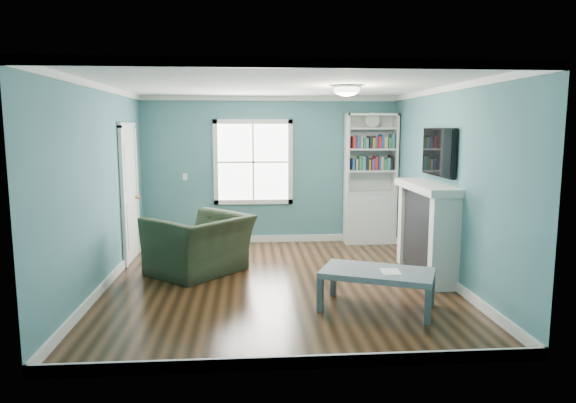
{
  "coord_description": "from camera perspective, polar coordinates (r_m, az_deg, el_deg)",
  "views": [
    {
      "loc": [
        -0.38,
        -6.62,
        2.06
      ],
      "look_at": [
        0.16,
        0.4,
        1.04
      ],
      "focal_mm": 32.0,
      "sensor_mm": 36.0,
      "label": 1
    }
  ],
  "objects": [
    {
      "name": "recliner",
      "position": [
        7.37,
        -9.85,
        -3.67
      ],
      "size": [
        1.46,
        1.49,
        1.11
      ],
      "primitive_type": "imported",
      "rotation": [
        0.0,
        0.0,
        -2.31
      ],
      "color": "#232D1C",
      "rests_on": "ground"
    },
    {
      "name": "bookshelf",
      "position": [
        9.25,
        9.09,
        1.08
      ],
      "size": [
        0.9,
        0.35,
        2.31
      ],
      "color": "silver",
      "rests_on": "ground"
    },
    {
      "name": "light_switch",
      "position": [
        9.21,
        -11.37,
        2.73
      ],
      "size": [
        0.08,
        0.01,
        0.12
      ],
      "primitive_type": "cube",
      "color": "white",
      "rests_on": "room_walls"
    },
    {
      "name": "coffee_table",
      "position": [
        5.97,
        9.89,
        -8.07
      ],
      "size": [
        1.41,
        1.12,
        0.45
      ],
      "rotation": [
        0.0,
        0.0,
        -0.41
      ],
      "color": "#454E53",
      "rests_on": "ground"
    },
    {
      "name": "ceiling_fixture",
      "position": [
        6.86,
        6.54,
        12.29
      ],
      "size": [
        0.38,
        0.38,
        0.15
      ],
      "color": "white",
      "rests_on": "room_walls"
    },
    {
      "name": "paper_sheet",
      "position": [
        5.93,
        11.32,
        -7.63
      ],
      "size": [
        0.22,
        0.27,
        0.0
      ],
      "primitive_type": "cube",
      "rotation": [
        0.0,
        0.0,
        -0.08
      ],
      "color": "white",
      "rests_on": "coffee_table"
    },
    {
      "name": "window",
      "position": [
        9.12,
        -3.89,
        4.39
      ],
      "size": [
        1.4,
        0.06,
        1.5
      ],
      "color": "white",
      "rests_on": "room_walls"
    },
    {
      "name": "tv",
      "position": [
        7.3,
        16.39,
        5.29
      ],
      "size": [
        0.06,
        1.1,
        0.65
      ],
      "primitive_type": "cube",
      "color": "black",
      "rests_on": "fireplace"
    },
    {
      "name": "door",
      "position": [
        8.29,
        -17.2,
        1.04
      ],
      "size": [
        0.12,
        0.98,
        2.17
      ],
      "color": "silver",
      "rests_on": "ground"
    },
    {
      "name": "fireplace",
      "position": [
        7.39,
        15.18,
        -3.15
      ],
      "size": [
        0.44,
        1.58,
        1.3
      ],
      "color": "black",
      "rests_on": "ground"
    },
    {
      "name": "trim",
      "position": [
        6.68,
        -1.09,
        1.17
      ],
      "size": [
        4.5,
        5.0,
        2.6
      ],
      "color": "white",
      "rests_on": "ground"
    },
    {
      "name": "floor",
      "position": [
        6.94,
        -1.06,
        -9.01
      ],
      "size": [
        5.0,
        5.0,
        0.0
      ],
      "primitive_type": "plane",
      "color": "black",
      "rests_on": "ground"
    },
    {
      "name": "room_walls",
      "position": [
        6.65,
        -1.09,
        4.13
      ],
      "size": [
        5.0,
        5.0,
        5.0
      ],
      "color": "#3F7076",
      "rests_on": "ground"
    }
  ]
}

